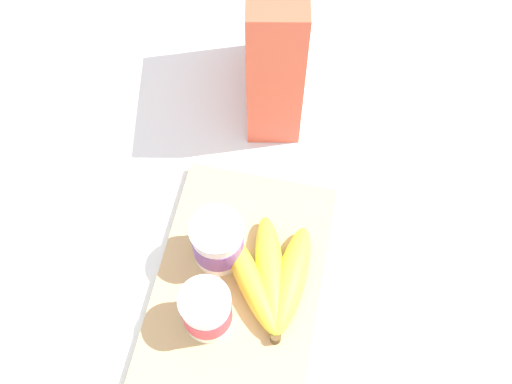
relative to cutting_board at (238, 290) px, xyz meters
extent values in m
plane|color=white|center=(0.00, 0.00, -0.01)|extent=(2.40, 2.40, 0.00)
cube|color=tan|center=(0.00, 0.00, 0.00)|extent=(0.35, 0.22, 0.02)
cube|color=#D85138|center=(0.34, 0.02, 0.12)|extent=(0.21, 0.12, 0.26)
cylinder|color=white|center=(-0.05, 0.03, 0.05)|extent=(0.06, 0.06, 0.08)
cylinder|color=#DB384C|center=(-0.05, 0.03, 0.05)|extent=(0.06, 0.06, 0.04)
cylinder|color=silver|center=(-0.05, 0.03, 0.09)|extent=(0.06, 0.06, 0.00)
cylinder|color=white|center=(0.04, 0.03, 0.05)|extent=(0.07, 0.07, 0.08)
cylinder|color=#7A4C99|center=(0.04, 0.03, 0.05)|extent=(0.07, 0.07, 0.04)
cylinder|color=silver|center=(0.04, 0.03, 0.09)|extent=(0.07, 0.07, 0.00)
ellipsoid|color=yellow|center=(0.02, -0.07, 0.03)|extent=(0.16, 0.05, 0.03)
ellipsoid|color=yellow|center=(0.02, -0.04, 0.03)|extent=(0.17, 0.08, 0.03)
ellipsoid|color=yellow|center=(0.01, -0.01, 0.03)|extent=(0.15, 0.12, 0.04)
cylinder|color=brown|center=(-0.06, -0.06, 0.02)|extent=(0.01, 0.01, 0.02)
camera|label=1|loc=(-0.27, -0.08, 0.80)|focal=43.96mm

